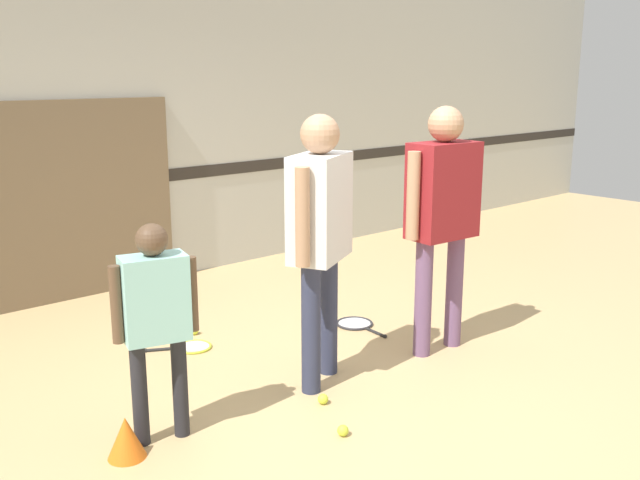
{
  "coord_description": "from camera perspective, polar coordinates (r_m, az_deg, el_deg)",
  "views": [
    {
      "loc": [
        -3.13,
        -3.16,
        2.01
      ],
      "look_at": [
        -0.21,
        0.13,
        0.97
      ],
      "focal_mm": 40.0,
      "sensor_mm": 36.0,
      "label": 1
    }
  ],
  "objects": [
    {
      "name": "tennis_ball_stray_left",
      "position": [
        4.17,
        1.84,
        -14.99
      ],
      "size": [
        0.07,
        0.07,
        0.07
      ],
      "primitive_type": "sphere",
      "color": "#CCE038",
      "rests_on": "ground_plane"
    },
    {
      "name": "tennis_ball_by_spare_racket",
      "position": [
        5.71,
        -10.02,
        -7.15
      ],
      "size": [
        0.07,
        0.07,
        0.07
      ],
      "primitive_type": "sphere",
      "color": "#CCE038",
      "rests_on": "ground_plane"
    },
    {
      "name": "tennis_ball_near_instructor",
      "position": [
        4.52,
        0.24,
        -12.61
      ],
      "size": [
        0.07,
        0.07,
        0.07
      ],
      "primitive_type": "sphere",
      "color": "#CCE038",
      "rests_on": "ground_plane"
    },
    {
      "name": "racket_second_spare",
      "position": [
        5.83,
        2.9,
        -6.73
      ],
      "size": [
        0.33,
        0.55,
        0.03
      ],
      "rotation": [
        0.0,
        0.0,
        4.63
      ],
      "color": "#28282D",
      "rests_on": "ground_plane"
    },
    {
      "name": "person_student_right",
      "position": [
        5.11,
        9.79,
        2.92
      ],
      "size": [
        0.68,
        0.31,
        1.78
      ],
      "rotation": [
        0.0,
        0.0,
        3.07
      ],
      "color": "#6B4C70",
      "rests_on": "ground_plane"
    },
    {
      "name": "wall_back",
      "position": [
        6.93,
        -14.89,
        9.48
      ],
      "size": [
        16.0,
        0.07,
        3.2
      ],
      "color": "beige",
      "rests_on": "ground_plane"
    },
    {
      "name": "wall_panel",
      "position": [
        6.57,
        -22.0,
        2.53
      ],
      "size": [
        2.62,
        0.05,
        1.78
      ],
      "color": "#756047",
      "rests_on": "ground_plane"
    },
    {
      "name": "training_cone",
      "position": [
        4.06,
        -15.25,
        -15.0
      ],
      "size": [
        0.21,
        0.21,
        0.23
      ],
      "color": "orange",
      "rests_on": "ground_plane"
    },
    {
      "name": "racket_spare_on_floor",
      "position": [
        5.45,
        -10.3,
        -8.42
      ],
      "size": [
        0.51,
        0.37,
        0.03
      ],
      "rotation": [
        0.0,
        0.0,
        2.64
      ],
      "color": "#C6D838",
      "rests_on": "ground_plane"
    },
    {
      "name": "ground_plane",
      "position": [
        4.88,
        2.88,
        -11.0
      ],
      "size": [
        16.0,
        16.0,
        0.0
      ],
      "primitive_type": "plane",
      "color": "tan"
    },
    {
      "name": "person_student_left",
      "position": [
        3.94,
        -13.02,
        -5.44
      ],
      "size": [
        0.46,
        0.27,
        1.24
      ],
      "rotation": [
        0.0,
        0.0,
        -0.26
      ],
      "color": "#232328",
      "rests_on": "ground_plane"
    },
    {
      "name": "person_instructor",
      "position": [
        4.49,
        0.0,
        1.49
      ],
      "size": [
        0.6,
        0.47,
        1.76
      ],
      "rotation": [
        0.0,
        0.0,
        0.48
      ],
      "color": "#2D334C",
      "rests_on": "ground_plane"
    }
  ]
}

